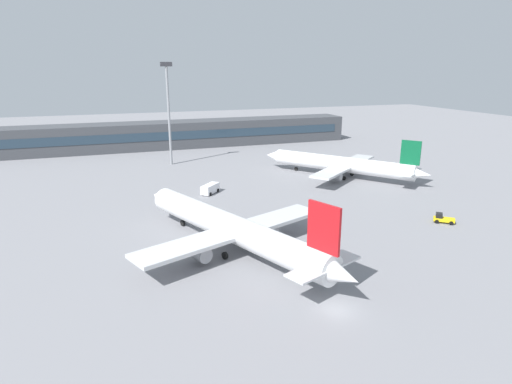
{
  "coord_description": "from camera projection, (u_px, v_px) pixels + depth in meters",
  "views": [
    {
      "loc": [
        -23.74,
        -38.72,
        27.08
      ],
      "look_at": [
        4.23,
        40.0,
        3.0
      ],
      "focal_mm": 30.38,
      "sensor_mm": 36.0,
      "label": 1
    }
  ],
  "objects": [
    {
      "name": "ground_plane",
      "position": [
        236.0,
        208.0,
        86.41
      ],
      "size": [
        400.0,
        400.0,
        0.0
      ],
      "primitive_type": "plane",
      "color": "gray"
    },
    {
      "name": "terminal_building",
      "position": [
        175.0,
        134.0,
        151.64
      ],
      "size": [
        126.49,
        12.13,
        9.0
      ],
      "color": "#3F4247",
      "rests_on": "ground_plane"
    },
    {
      "name": "airplane_near",
      "position": [
        229.0,
        227.0,
        66.18
      ],
      "size": [
        32.43,
        45.18,
        11.71
      ],
      "color": "silver",
      "rests_on": "ground_plane"
    },
    {
      "name": "airplane_mid",
      "position": [
        340.0,
        164.0,
        110.41
      ],
      "size": [
        30.29,
        37.13,
        10.94
      ],
      "color": "white",
      "rests_on": "ground_plane"
    },
    {
      "name": "baggage_tug_yellow",
      "position": [
        443.0,
        219.0,
        78.22
      ],
      "size": [
        3.72,
        3.46,
        1.75
      ],
      "color": "yellow",
      "rests_on": "ground_plane"
    },
    {
      "name": "service_van_white",
      "position": [
        210.0,
        189.0,
        96.39
      ],
      "size": [
        5.03,
        5.15,
        2.08
      ],
      "color": "white",
      "rests_on": "ground_plane"
    },
    {
      "name": "floodlight_tower_west",
      "position": [
        168.0,
        107.0,
        121.27
      ],
      "size": [
        3.2,
        0.8,
        28.55
      ],
      "color": "gray",
      "rests_on": "ground_plane"
    }
  ]
}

